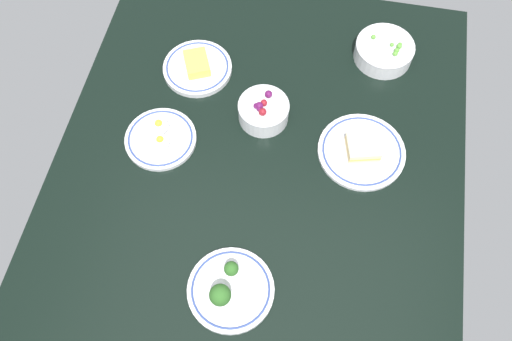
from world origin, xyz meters
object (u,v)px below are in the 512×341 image
Objects in this scene: bowl_berries at (264,111)px; plate_eggs at (160,138)px; plate_cheese at (197,67)px; bowl_peas at (384,51)px; plate_sandwich at (362,150)px; plate_broccoli at (228,289)px.

bowl_berries reaches higher than plate_eggs.
plate_cheese is at bearing 60.16° from bowl_berries.
bowl_peas is 32.40cm from plate_sandwich.
plate_sandwich is at bearing -102.45° from bowl_berries.
plate_cheese is 24.20cm from bowl_berries.
plate_eggs is at bearing 170.52° from plate_cheese.
plate_broccoli is 1.06× the size of plate_eggs.
bowl_berries is (47.63, 0.76, 1.57)cm from plate_broccoli.
plate_broccoli is at bearing 148.12° from plate_sandwich.
bowl_berries is 27.71cm from plate_eggs.
plate_cheese is 0.85× the size of plate_sandwich.
plate_broccoli reaches higher than plate_cheese.
plate_cheese is at bearing 69.41° from plate_sandwich.
bowl_peas reaches higher than plate_sandwich.
bowl_berries is (5.90, 26.71, 2.11)cm from plate_sandwich.
plate_eggs is at bearing 35.73° from plate_broccoli.
bowl_peas is 39.52cm from bowl_berries.
plate_cheese is 1.03× the size of plate_eggs.
plate_broccoli is 1.03× the size of plate_cheese.
plate_sandwich is (-32.23, 2.75, -1.76)cm from bowl_peas.
plate_broccoli is at bearing -160.01° from plate_cheese.
plate_broccoli is at bearing -144.27° from plate_eggs.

